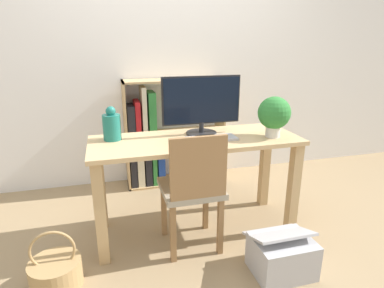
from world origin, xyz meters
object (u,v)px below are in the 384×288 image
(monitor, at_px, (202,103))
(chair, at_px, (193,187))
(vase, at_px, (112,126))
(basket, at_px, (56,272))
(bookshelf, at_px, (156,140))
(potted_plant, at_px, (274,114))
(keyboard, at_px, (212,138))
(storage_box, at_px, (282,254))

(monitor, xyz_separation_m, chair, (-0.16, -0.34, -0.49))
(vase, xyz_separation_m, basket, (-0.39, -0.50, -0.74))
(monitor, height_order, vase, monitor)
(bookshelf, height_order, basket, bookshelf)
(potted_plant, bearing_deg, keyboard, 173.70)
(potted_plant, xyz_separation_m, bookshelf, (-0.70, 1.03, -0.44))
(vase, distance_m, storage_box, 1.40)
(monitor, bearing_deg, bookshelf, 104.89)
(chair, bearing_deg, basket, -165.10)
(monitor, distance_m, storage_box, 1.15)
(keyboard, distance_m, potted_plant, 0.48)
(monitor, bearing_deg, chair, -115.01)
(basket, bearing_deg, monitor, 24.45)
(monitor, relative_size, bookshelf, 0.56)
(vase, relative_size, bookshelf, 0.23)
(monitor, distance_m, vase, 0.66)
(storage_box, bearing_deg, basket, 169.73)
(storage_box, bearing_deg, vase, 142.11)
(vase, height_order, potted_plant, potted_plant)
(keyboard, bearing_deg, storage_box, -63.30)
(potted_plant, distance_m, storage_box, 0.94)
(chair, height_order, bookshelf, bookshelf)
(storage_box, bearing_deg, chair, 140.95)
(keyboard, bearing_deg, chair, -135.67)
(chair, relative_size, storage_box, 2.32)
(monitor, relative_size, storage_box, 1.58)
(basket, bearing_deg, chair, 8.76)
(monitor, height_order, bookshelf, monitor)
(storage_box, bearing_deg, potted_plant, 72.10)
(keyboard, height_order, chair, chair)
(keyboard, bearing_deg, monitor, 100.72)
(chair, xyz_separation_m, bookshelf, (-0.06, 1.16, -0.01))
(monitor, height_order, basket, monitor)
(keyboard, xyz_separation_m, basket, (-1.07, -0.32, -0.65))
(vase, bearing_deg, keyboard, -15.09)
(bookshelf, bearing_deg, potted_plant, -55.93)
(vase, xyz_separation_m, potted_plant, (1.12, -0.23, 0.07))
(monitor, xyz_separation_m, basket, (-1.04, -0.47, -0.87))
(potted_plant, distance_m, chair, 0.78)
(monitor, relative_size, keyboard, 1.66)
(bookshelf, bearing_deg, storage_box, -70.99)
(chair, relative_size, bookshelf, 0.82)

